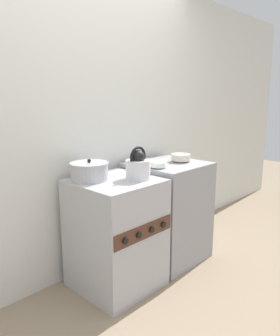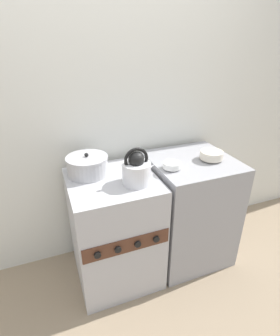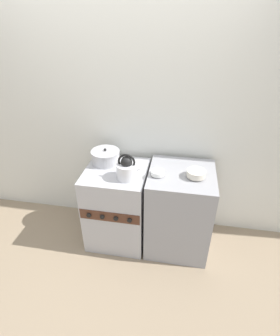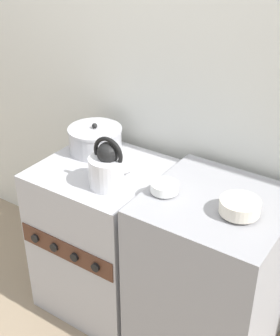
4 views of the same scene
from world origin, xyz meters
name	(u,v)px [view 3 (image 3 of 4)]	position (x,y,z in m)	size (l,w,h in m)	color
ground_plane	(113,255)	(0.00, 0.00, 0.00)	(12.00, 12.00, 0.00)	gray
wall_back	(124,118)	(0.00, 0.68, 1.25)	(7.00, 0.06, 2.50)	silver
stove	(118,205)	(0.00, 0.30, 0.43)	(0.60, 0.62, 0.86)	#B2B2B7
counter	(179,210)	(0.64, 0.31, 0.45)	(0.62, 0.61, 0.90)	#99999E
kettle	(127,169)	(0.14, 0.19, 0.96)	(0.23, 0.19, 0.25)	silver
cooking_pot	(106,157)	(-0.14, 0.43, 0.93)	(0.29, 0.29, 0.16)	#B2B2B7
enamel_bowl	(196,173)	(0.76, 0.26, 0.94)	(0.17, 0.17, 0.07)	beige
small_ceramic_bowl	(158,173)	(0.41, 0.23, 0.92)	(0.12, 0.12, 0.05)	white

